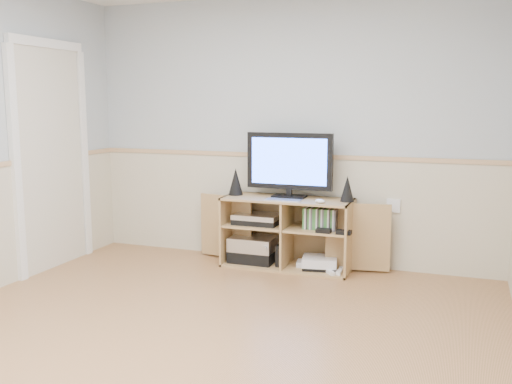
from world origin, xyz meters
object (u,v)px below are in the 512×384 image
at_px(media_cabinet, 289,231).
at_px(monitor, 289,163).
at_px(keyboard, 283,200).
at_px(game_consoles, 319,263).

xyz_separation_m(media_cabinet, monitor, (-0.00, -0.01, 0.64)).
xyz_separation_m(keyboard, game_consoles, (0.30, 0.13, -0.59)).
relative_size(media_cabinet, keyboard, 5.76).
bearing_deg(keyboard, game_consoles, 21.92).
bearing_deg(game_consoles, keyboard, -157.26).
height_order(media_cabinet, monitor, monitor).
relative_size(media_cabinet, monitor, 2.30).
bearing_deg(game_consoles, monitor, 168.80).
xyz_separation_m(monitor, game_consoles, (0.31, -0.06, -0.90)).
bearing_deg(monitor, game_consoles, -11.20).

